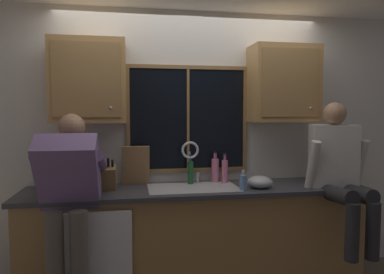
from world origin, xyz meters
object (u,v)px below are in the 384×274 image
(bottle_tall_clear, at_px, (190,172))
(bottle_amber_small, at_px, (225,171))
(person_sitting_on_counter, at_px, (340,168))
(soap_dispenser, at_px, (243,182))
(cutting_board, at_px, (136,165))
(bottle_green_glass, at_px, (215,170))
(person_standing, at_px, (69,195))
(knife_block, at_px, (109,178))
(mixing_bowl, at_px, (260,182))

(bottle_tall_clear, distance_m, bottle_amber_small, 0.33)
(person_sitting_on_counter, relative_size, soap_dispenser, 7.06)
(cutting_board, distance_m, bottle_green_glass, 0.76)
(cutting_board, bearing_deg, bottle_green_glass, 0.25)
(person_standing, height_order, person_sitting_on_counter, person_sitting_on_counter)
(person_sitting_on_counter, relative_size, cutting_board, 3.41)
(person_standing, distance_m, bottle_green_glass, 1.38)
(person_standing, xyz_separation_m, bottle_amber_small, (1.34, 0.49, 0.07))
(soap_dispenser, bearing_deg, cutting_board, 157.61)
(bottle_amber_small, bearing_deg, soap_dispenser, -77.18)
(person_standing, relative_size, cutting_board, 4.28)
(cutting_board, bearing_deg, bottle_amber_small, -3.10)
(person_sitting_on_counter, distance_m, cutting_board, 1.82)
(bottle_green_glass, bearing_deg, bottle_amber_small, -30.65)
(cutting_board, bearing_deg, soap_dispenser, -22.39)
(soap_dispenser, bearing_deg, knife_block, 171.06)
(person_standing, xyz_separation_m, cutting_board, (0.51, 0.54, 0.13))
(bottle_amber_small, bearing_deg, person_standing, -159.86)
(person_standing, distance_m, mixing_bowl, 1.61)
(knife_block, xyz_separation_m, bottle_amber_small, (1.07, 0.15, 0.01))
(knife_block, relative_size, soap_dispenser, 1.80)
(mixing_bowl, bearing_deg, person_sitting_on_counter, -14.13)
(soap_dispenser, bearing_deg, bottle_amber_small, 102.82)
(cutting_board, xyz_separation_m, soap_dispenser, (0.91, -0.38, -0.11))
(person_sitting_on_counter, height_order, bottle_tall_clear, person_sitting_on_counter)
(soap_dispenser, height_order, bottle_tall_clear, bottle_tall_clear)
(cutting_board, height_order, bottle_tall_clear, cutting_board)
(cutting_board, distance_m, mixing_bowl, 1.14)
(cutting_board, xyz_separation_m, bottle_tall_clear, (0.51, -0.05, -0.07))
(person_sitting_on_counter, xyz_separation_m, bottle_green_glass, (-1.00, 0.49, -0.06))
(cutting_board, height_order, bottle_amber_small, cutting_board)
(person_standing, distance_m, knife_block, 0.44)
(knife_block, relative_size, bottle_tall_clear, 1.17)
(soap_dispenser, height_order, bottle_amber_small, bottle_amber_small)
(bottle_green_glass, bearing_deg, cutting_board, -179.75)
(soap_dispenser, bearing_deg, bottle_tall_clear, 140.97)
(person_standing, distance_m, person_sitting_on_counter, 2.27)
(bottle_green_glass, height_order, bottle_tall_clear, bottle_green_glass)
(person_standing, relative_size, person_sitting_on_counter, 1.26)
(soap_dispenser, relative_size, bottle_amber_small, 0.64)
(mixing_bowl, bearing_deg, knife_block, 174.90)
(bottle_amber_small, bearing_deg, knife_block, -171.96)
(mixing_bowl, height_order, bottle_green_glass, bottle_green_glass)
(soap_dispenser, xyz_separation_m, bottle_amber_small, (-0.08, 0.33, 0.05))
(person_sitting_on_counter, distance_m, bottle_green_glass, 1.11)
(bottle_tall_clear, bearing_deg, bottle_green_glass, 11.31)
(cutting_board, xyz_separation_m, bottle_green_glass, (0.76, 0.00, -0.06))
(bottle_green_glass, xyz_separation_m, bottle_amber_small, (0.08, -0.05, -0.00))
(knife_block, height_order, cutting_board, cutting_board)
(person_standing, relative_size, soap_dispenser, 8.86)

